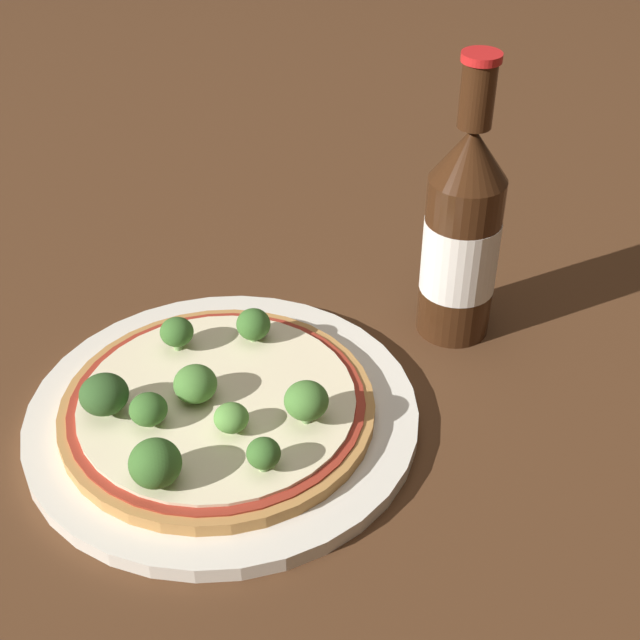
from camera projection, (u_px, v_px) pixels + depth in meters
ground_plane at (207, 426)px, 0.66m from camera, size 3.00×3.00×0.00m
plate at (223, 415)px, 0.66m from camera, size 0.29×0.29×0.01m
pizza at (218, 406)px, 0.65m from camera, size 0.23×0.23×0.01m
broccoli_floret_0 at (306, 401)px, 0.61m from camera, size 0.03×0.03×0.03m
broccoli_floret_1 at (155, 463)px, 0.57m from camera, size 0.03×0.03×0.03m
broccoli_floret_2 at (231, 418)px, 0.61m from camera, size 0.02×0.02×0.02m
broccoli_floret_3 at (104, 395)px, 0.62m from camera, size 0.03×0.03×0.03m
broccoli_floret_4 at (177, 332)px, 0.68m from camera, size 0.03×0.03×0.03m
broccoli_floret_5 at (257, 325)px, 0.69m from camera, size 0.03×0.03×0.03m
broccoli_floret_6 at (193, 387)px, 0.63m from camera, size 0.03×0.03×0.03m
broccoli_floret_7 at (264, 454)px, 0.58m from camera, size 0.02×0.02×0.02m
broccoli_floret_8 at (148, 410)px, 0.61m from camera, size 0.03×0.03×0.02m
beer_bottle at (462, 234)px, 0.70m from camera, size 0.06×0.06×0.24m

